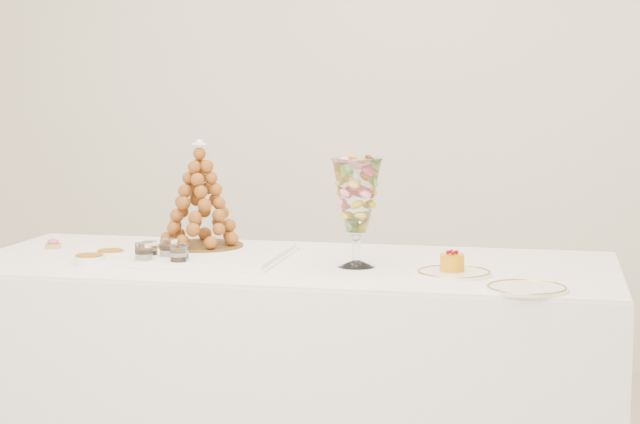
# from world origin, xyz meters

# --- Properties ---
(buffet_table) EXTENTS (2.06, 0.89, 0.77)m
(buffet_table) POSITION_xyz_m (-0.03, 0.18, 0.39)
(buffet_table) COLOR white
(buffet_table) RESTS_ON ground
(lace_tray) EXTENTS (0.63, 0.48, 0.02)m
(lace_tray) POSITION_xyz_m (-0.37, 0.18, 0.78)
(lace_tray) COLOR white
(lace_tray) RESTS_ON buffet_table
(macaron_vase) EXTENTS (0.15, 0.15, 0.33)m
(macaron_vase) POSITION_xyz_m (0.20, 0.14, 0.99)
(macaron_vase) COLOR white
(macaron_vase) RESTS_ON buffet_table
(cake_plate) EXTENTS (0.22, 0.22, 0.01)m
(cake_plate) POSITION_xyz_m (0.50, 0.07, 0.78)
(cake_plate) COLOR white
(cake_plate) RESTS_ON buffet_table
(spare_plate) EXTENTS (0.22, 0.22, 0.01)m
(spare_plate) POSITION_xyz_m (0.72, -0.11, 0.78)
(spare_plate) COLOR white
(spare_plate) RESTS_ON buffet_table
(pink_tart) EXTENTS (0.05, 0.05, 0.03)m
(pink_tart) POSITION_xyz_m (-0.87, 0.23, 0.79)
(pink_tart) COLOR tan
(pink_tart) RESTS_ON buffet_table
(verrine_a) EXTENTS (0.05, 0.05, 0.06)m
(verrine_a) POSITION_xyz_m (-0.45, 0.08, 0.80)
(verrine_a) COLOR white
(verrine_a) RESTS_ON buffet_table
(verrine_b) EXTENTS (0.06, 0.06, 0.07)m
(verrine_b) POSITION_xyz_m (-0.38, 0.07, 0.81)
(verrine_b) COLOR white
(verrine_b) RESTS_ON buffet_table
(verrine_c) EXTENTS (0.05, 0.05, 0.07)m
(verrine_c) POSITION_xyz_m (-0.33, 0.03, 0.81)
(verrine_c) COLOR white
(verrine_c) RESTS_ON buffet_table
(verrine_d) EXTENTS (0.06, 0.06, 0.07)m
(verrine_d) POSITION_xyz_m (-0.43, -0.02, 0.81)
(verrine_d) COLOR white
(verrine_d) RESTS_ON buffet_table
(verrine_e) EXTENTS (0.06, 0.06, 0.07)m
(verrine_e) POSITION_xyz_m (-0.32, -0.02, 0.81)
(verrine_e) COLOR white
(verrine_e) RESTS_ON buffet_table
(ramekin_back) EXTENTS (0.09, 0.09, 0.03)m
(ramekin_back) POSITION_xyz_m (-0.58, 0.07, 0.79)
(ramekin_back) COLOR white
(ramekin_back) RESTS_ON buffet_table
(ramekin_front) EXTENTS (0.09, 0.09, 0.03)m
(ramekin_front) POSITION_xyz_m (-0.60, -0.04, 0.79)
(ramekin_front) COLOR white
(ramekin_front) RESTS_ON buffet_table
(croquembouche) EXTENTS (0.28, 0.28, 0.35)m
(croquembouche) POSITION_xyz_m (-0.36, 0.28, 0.97)
(croquembouche) COLOR brown
(croquembouche) RESTS_ON lace_tray
(mousse_cake) EXTENTS (0.07, 0.07, 0.06)m
(mousse_cake) POSITION_xyz_m (0.50, 0.08, 0.81)
(mousse_cake) COLOR orange
(mousse_cake) RESTS_ON cake_plate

